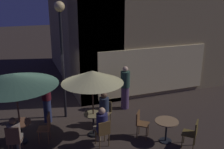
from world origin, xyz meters
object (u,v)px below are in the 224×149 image
at_px(cafe_table_2, 166,126).
at_px(cafe_chair_0, 14,139).
at_px(cafe_table_0, 20,128).
at_px(patio_umbrella_1, 92,77).
at_px(cafe_chair_3, 105,111).
at_px(cafe_chair_1, 46,126).
at_px(street_lamp_near_corner, 61,35).
at_px(patron_seated_1, 101,124).
at_px(cafe_chair_4, 141,122).
at_px(patron_standing_3, 47,100).
at_px(patron_seated_2, 103,107).
at_px(cafe_table_1, 93,121).
at_px(cafe_chair_5, 193,132).
at_px(cafe_chair_2, 103,131).
at_px(patron_standing_4, 125,88).
at_px(patio_umbrella_0, 14,80).
at_px(patron_seated_0, 15,133).

relative_size(cafe_table_2, cafe_chair_0, 0.74).
bearing_deg(cafe_table_0, patio_umbrella_1, -8.78).
relative_size(patio_umbrella_1, cafe_chair_3, 2.65).
height_order(cafe_table_0, cafe_chair_1, cafe_chair_1).
xyz_separation_m(street_lamp_near_corner, patron_seated_1, (0.70, -2.32, -2.46)).
bearing_deg(cafe_chair_4, patron_standing_3, -179.15).
distance_m(cafe_chair_4, patron_seated_2, 1.48).
height_order(cafe_table_1, cafe_chair_0, cafe_chair_0).
bearing_deg(cafe_chair_5, cafe_chair_2, 24.23).
bearing_deg(street_lamp_near_corner, cafe_chair_1, -119.77).
relative_size(patron_standing_3, patron_standing_4, 0.94).
relative_size(cafe_chair_3, patron_seated_2, 0.67).
distance_m(street_lamp_near_corner, patio_umbrella_0, 2.38).
bearing_deg(cafe_table_2, patio_umbrella_0, 160.47).
bearing_deg(cafe_chair_3, cafe_chair_1, -31.24).
bearing_deg(cafe_chair_0, patron_standing_3, -17.31).
bearing_deg(cafe_chair_0, cafe_table_2, -85.28).
relative_size(cafe_chair_4, cafe_chair_5, 0.99).
bearing_deg(cafe_table_1, patio_umbrella_1, 153.43).
bearing_deg(patio_umbrella_0, cafe_chair_1, -16.73).
xyz_separation_m(patron_seated_0, patron_seated_2, (3.00, 0.77, 0.02)).
bearing_deg(cafe_chair_0, cafe_chair_3, -57.65).
relative_size(patio_umbrella_0, cafe_chair_5, 2.86).
height_order(cafe_chair_3, patron_standing_4, patron_standing_4).
height_order(cafe_table_0, cafe_chair_4, cafe_chair_4).
bearing_deg(patron_seated_0, patio_umbrella_0, 0.00).
distance_m(cafe_chair_2, patron_seated_0, 2.61).
height_order(patio_umbrella_0, patio_umbrella_1, patio_umbrella_0).
xyz_separation_m(cafe_table_2, cafe_chair_2, (-1.99, 0.43, 0.00)).
height_order(cafe_chair_5, patron_seated_0, patron_seated_0).
relative_size(cafe_chair_2, patron_standing_4, 0.49).
height_order(street_lamp_near_corner, cafe_table_2, street_lamp_near_corner).
bearing_deg(cafe_chair_4, patron_seated_1, -141.86).
distance_m(cafe_chair_1, patron_standing_3, 1.43).
height_order(cafe_chair_4, cafe_chair_5, cafe_chair_5).
height_order(cafe_table_1, patron_seated_1, patron_seated_1).
xyz_separation_m(street_lamp_near_corner, cafe_table_0, (-1.68, -1.32, -2.68)).
bearing_deg(patron_seated_1, cafe_chair_2, -180.00).
height_order(cafe_table_2, cafe_chair_1, cafe_chair_1).
bearing_deg(patron_seated_0, patron_standing_4, -52.05).
xyz_separation_m(cafe_table_0, patio_umbrella_1, (2.31, -0.36, 1.55)).
xyz_separation_m(cafe_chair_1, cafe_chair_3, (2.15, 0.48, -0.05)).
height_order(cafe_chair_4, patron_standing_4, patron_standing_4).
distance_m(cafe_chair_0, patron_seated_2, 3.17).
height_order(patio_umbrella_0, patron_seated_1, patio_umbrella_0).
distance_m(street_lamp_near_corner, cafe_chair_4, 4.08).
xyz_separation_m(cafe_table_1, patron_standing_3, (-1.32, 1.50, 0.33)).
relative_size(patron_seated_0, patron_seated_2, 0.96).
distance_m(cafe_table_1, patron_standing_3, 2.03).
relative_size(cafe_table_2, cafe_chair_1, 0.77).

